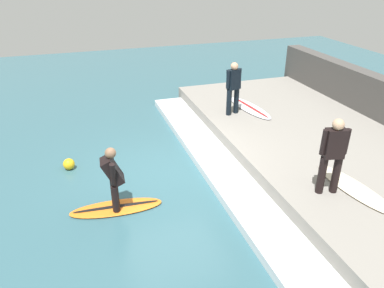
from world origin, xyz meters
TOP-DOWN VIEW (x-y plane):
  - ground_plane at (0.00, 0.00)m, footprint 28.00×28.00m
  - concrete_ledge at (3.80, 0.00)m, footprint 4.40×9.69m
  - wave_foam_crest at (1.13, 0.00)m, footprint 0.93×9.20m
  - surfboard_riding at (-1.44, -1.02)m, footprint 1.90×0.69m
  - surfer_riding at (-1.44, -1.02)m, footprint 0.46×0.62m
  - surfer_waiting_near at (2.39, 1.94)m, footprint 0.50×0.34m
  - surfboard_waiting_near at (3.07, 2.15)m, footprint 0.80×2.11m
  - surfer_waiting_far at (2.49, -2.42)m, footprint 0.51×0.32m
  - surfboard_waiting_far at (3.07, -2.51)m, footprint 0.73×2.01m
  - marker_buoy at (-2.30, 0.96)m, footprint 0.28×0.28m

SIDE VIEW (x-z plane):
  - ground_plane at x=0.00m, z-range 0.00..0.00m
  - surfboard_riding at x=-1.44m, z-range 0.00..0.06m
  - wave_foam_crest at x=1.13m, z-range 0.00..0.19m
  - marker_buoy at x=-2.30m, z-range 0.00..0.28m
  - concrete_ledge at x=3.80m, z-range 0.00..0.50m
  - surfboard_waiting_far at x=3.07m, z-range 0.50..0.56m
  - surfboard_waiting_near at x=3.07m, z-range 0.49..0.56m
  - surfer_riding at x=-1.44m, z-range 0.13..1.47m
  - surfer_waiting_near at x=2.39m, z-range 0.59..2.11m
  - surfer_waiting_far at x=2.49m, z-range 0.59..2.13m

